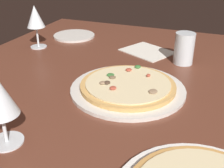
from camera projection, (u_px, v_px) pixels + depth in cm
name	position (u px, v px, depth cm)	size (l,w,h in cm)	color
dining_table	(96.00, 103.00, 79.47)	(150.00, 110.00, 4.00)	brown
pizza_main	(128.00, 87.00, 81.30)	(32.81, 32.81, 3.40)	silver
wine_glass_far	(35.00, 18.00, 110.51)	(7.02, 7.02, 16.71)	silver
water_glass	(184.00, 51.00, 98.35)	(6.78, 6.78, 10.88)	silver
side_plate	(74.00, 36.00, 128.43)	(18.37, 18.37, 0.90)	silver
paper_menu	(147.00, 51.00, 110.86)	(14.67, 18.14, 0.30)	silver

